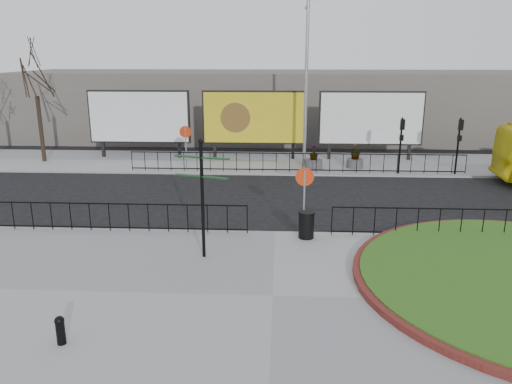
# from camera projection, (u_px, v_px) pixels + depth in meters

# --- Properties ---
(ground) EXTENTS (90.00, 90.00, 0.00)m
(ground) POSITION_uv_depth(u_px,v_px,m) (275.00, 234.00, 18.18)
(ground) COLOR black
(ground) RESTS_ON ground
(pavement_near) EXTENTS (30.00, 10.00, 0.12)m
(pavement_near) POSITION_uv_depth(u_px,v_px,m) (273.00, 298.00, 13.36)
(pavement_near) COLOR gray
(pavement_near) RESTS_ON ground
(pavement_far) EXTENTS (44.00, 6.00, 0.12)m
(pavement_far) POSITION_uv_depth(u_px,v_px,m) (278.00, 163.00, 29.71)
(pavement_far) COLOR gray
(pavement_far) RESTS_ON ground
(railing_near_left) EXTENTS (10.00, 0.10, 1.10)m
(railing_near_left) POSITION_uv_depth(u_px,v_px,m) (109.00, 217.00, 18.01)
(railing_near_left) COLOR black
(railing_near_left) RESTS_ON pavement_near
(railing_near_right) EXTENTS (9.00, 0.10, 1.10)m
(railing_near_right) POSITION_uv_depth(u_px,v_px,m) (461.00, 223.00, 17.39)
(railing_near_right) COLOR black
(railing_near_right) RESTS_ON pavement_near
(railing_far) EXTENTS (18.00, 0.10, 1.10)m
(railing_far) POSITION_uv_depth(u_px,v_px,m) (296.00, 163.00, 26.90)
(railing_far) COLOR black
(railing_far) RESTS_ON pavement_far
(speed_sign_far) EXTENTS (0.64, 0.07, 2.47)m
(speed_sign_far) POSITION_uv_depth(u_px,v_px,m) (186.00, 138.00, 26.96)
(speed_sign_far) COLOR gray
(speed_sign_far) RESTS_ON pavement_far
(speed_sign_near) EXTENTS (0.64, 0.07, 2.47)m
(speed_sign_near) POSITION_uv_depth(u_px,v_px,m) (304.00, 187.00, 17.24)
(speed_sign_near) COLOR gray
(speed_sign_near) RESTS_ON pavement_near
(billboard_left) EXTENTS (6.20, 0.31, 4.10)m
(billboard_left) POSITION_uv_depth(u_px,v_px,m) (139.00, 117.00, 30.37)
(billboard_left) COLOR black
(billboard_left) RESTS_ON pavement_far
(billboard_mid) EXTENTS (6.20, 0.31, 4.10)m
(billboard_mid) POSITION_uv_depth(u_px,v_px,m) (254.00, 118.00, 30.03)
(billboard_mid) COLOR black
(billboard_mid) RESTS_ON pavement_far
(billboard_right) EXTENTS (6.20, 0.31, 4.10)m
(billboard_right) POSITION_uv_depth(u_px,v_px,m) (371.00, 119.00, 29.69)
(billboard_right) COLOR black
(billboard_right) RESTS_ON pavement_far
(lamp_post) EXTENTS (0.74, 0.18, 9.23)m
(lamp_post) POSITION_uv_depth(u_px,v_px,m) (306.00, 82.00, 27.39)
(lamp_post) COLOR gray
(lamp_post) RESTS_ON pavement_far
(signal_pole_a) EXTENTS (0.22, 0.26, 3.00)m
(signal_pole_a) POSITION_uv_depth(u_px,v_px,m) (401.00, 137.00, 26.28)
(signal_pole_a) COLOR black
(signal_pole_a) RESTS_ON pavement_far
(signal_pole_b) EXTENTS (0.22, 0.26, 3.00)m
(signal_pole_b) POSITION_uv_depth(u_px,v_px,m) (459.00, 138.00, 26.13)
(signal_pole_b) COLOR black
(signal_pole_b) RESTS_ON pavement_far
(tree_left) EXTENTS (2.00, 2.00, 7.00)m
(tree_left) POSITION_uv_depth(u_px,v_px,m) (38.00, 102.00, 28.95)
(tree_left) COLOR #2D2119
(tree_left) RESTS_ON pavement_far
(building_backdrop) EXTENTS (40.00, 10.00, 5.00)m
(building_backdrop) POSITION_uv_depth(u_px,v_px,m) (279.00, 105.00, 38.67)
(building_backdrop) COLOR #5A564F
(building_backdrop) RESTS_ON ground
(fingerpost_sign) EXTENTS (1.76, 0.73, 3.79)m
(fingerpost_sign) POSITION_uv_depth(u_px,v_px,m) (202.00, 187.00, 15.30)
(fingerpost_sign) COLOR black
(fingerpost_sign) RESTS_ON pavement_near
(bollard) EXTENTS (0.22, 0.22, 0.68)m
(bollard) POSITION_uv_depth(u_px,v_px,m) (60.00, 329.00, 11.04)
(bollard) COLOR black
(bollard) RESTS_ON pavement_near
(litter_bin) EXTENTS (0.58, 0.58, 0.96)m
(litter_bin) POSITION_uv_depth(u_px,v_px,m) (306.00, 225.00, 17.39)
(litter_bin) COLOR black
(litter_bin) RESTS_ON pavement_near
(planter_b) EXTENTS (0.98, 0.98, 1.38)m
(planter_b) POSITION_uv_depth(u_px,v_px,m) (314.00, 161.00, 27.83)
(planter_b) COLOR #4C4C4F
(planter_b) RESTS_ON pavement_far
(planter_c) EXTENTS (0.94, 0.94, 1.41)m
(planter_c) POSITION_uv_depth(u_px,v_px,m) (355.00, 159.00, 28.07)
(planter_c) COLOR #4C4C4F
(planter_c) RESTS_ON pavement_far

